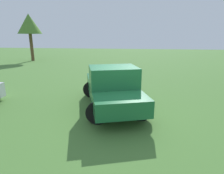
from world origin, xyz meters
The scene contains 3 objects.
ground_plane centered at (0.00, 0.00, 0.00)m, with size 80.00×80.00×0.00m, color #477533.
pickup_truck centered at (0.29, -0.35, 0.95)m, with size 3.29×5.17×1.83m.
tree_back_left centered at (12.57, -15.13, 4.41)m, with size 2.86×2.86×5.64m.
Camera 1 is at (-0.76, 7.24, 3.01)m, focal length 30.12 mm.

